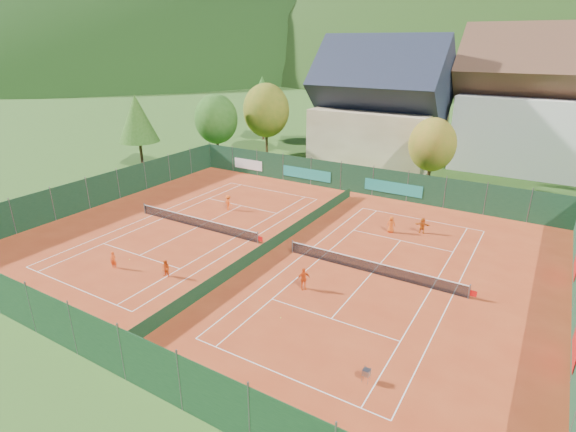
# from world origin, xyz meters

# --- Properties ---
(ground) EXTENTS (600.00, 600.00, 0.00)m
(ground) POSITION_xyz_m (0.00, 0.00, -0.02)
(ground) COLOR #2C551A
(ground) RESTS_ON ground
(clay_pad) EXTENTS (40.00, 32.00, 0.01)m
(clay_pad) POSITION_xyz_m (0.00, 0.00, 0.01)
(clay_pad) COLOR #A83818
(clay_pad) RESTS_ON ground
(court_markings_left) EXTENTS (11.03, 23.83, 0.00)m
(court_markings_left) POSITION_xyz_m (-8.00, 0.00, 0.01)
(court_markings_left) COLOR white
(court_markings_left) RESTS_ON ground
(court_markings_right) EXTENTS (11.03, 23.83, 0.00)m
(court_markings_right) POSITION_xyz_m (8.00, 0.00, 0.01)
(court_markings_right) COLOR white
(court_markings_right) RESTS_ON ground
(tennis_net_left) EXTENTS (13.30, 0.10, 1.02)m
(tennis_net_left) POSITION_xyz_m (-7.85, 0.00, 0.51)
(tennis_net_left) COLOR #59595B
(tennis_net_left) RESTS_ON ground
(tennis_net_right) EXTENTS (13.30, 0.10, 1.02)m
(tennis_net_right) POSITION_xyz_m (8.15, 0.00, 0.51)
(tennis_net_right) COLOR #59595B
(tennis_net_right) RESTS_ON ground
(court_divider) EXTENTS (0.03, 28.80, 1.00)m
(court_divider) POSITION_xyz_m (0.00, 0.00, 0.50)
(court_divider) COLOR #13351C
(court_divider) RESTS_ON ground
(fence_north) EXTENTS (40.00, 0.10, 3.00)m
(fence_north) POSITION_xyz_m (-0.46, 15.99, 1.47)
(fence_north) COLOR #13351F
(fence_north) RESTS_ON ground
(fence_south) EXTENTS (40.00, 0.04, 3.00)m
(fence_south) POSITION_xyz_m (0.00, -16.00, 1.50)
(fence_south) COLOR #14371B
(fence_south) RESTS_ON ground
(fence_west) EXTENTS (0.04, 32.00, 3.00)m
(fence_west) POSITION_xyz_m (-20.00, 0.00, 1.50)
(fence_west) COLOR #12321C
(fence_west) RESTS_ON ground
(chalet) EXTENTS (16.20, 12.00, 16.00)m
(chalet) POSITION_xyz_m (-3.00, 30.00, 6.62)
(chalet) COLOR beige
(chalet) RESTS_ON ground
(hotel_block_a) EXTENTS (21.60, 11.00, 17.25)m
(hotel_block_a) POSITION_xyz_m (16.00, 36.00, 7.38)
(hotel_block_a) COLOR silver
(hotel_block_a) RESTS_ON ground
(tree_west_front) EXTENTS (5.72, 5.72, 8.69)m
(tree_west_front) POSITION_xyz_m (-22.00, 20.00, 5.39)
(tree_west_front) COLOR #462C19
(tree_west_front) RESTS_ON ground
(tree_west_mid) EXTENTS (6.44, 6.44, 9.78)m
(tree_west_mid) POSITION_xyz_m (-18.00, 26.00, 6.07)
(tree_west_mid) COLOR #402E17
(tree_west_mid) RESTS_ON ground
(tree_west_back) EXTENTS (5.60, 5.60, 10.00)m
(tree_west_back) POSITION_xyz_m (-24.00, 34.00, 6.74)
(tree_west_back) COLOR #442718
(tree_west_back) RESTS_ON ground
(tree_center) EXTENTS (5.01, 5.01, 7.60)m
(tree_center) POSITION_xyz_m (6.00, 22.00, 4.72)
(tree_center) COLOR #472B19
(tree_center) RESTS_ON ground
(tree_west_side) EXTENTS (5.04, 5.04, 9.00)m
(tree_west_side) POSITION_xyz_m (-28.00, 12.00, 6.06)
(tree_west_side) COLOR #452718
(tree_west_side) RESTS_ON ground
(ball_hopper) EXTENTS (0.34, 0.34, 0.80)m
(ball_hopper) POSITION_xyz_m (11.67, -10.21, 0.56)
(ball_hopper) COLOR slate
(ball_hopper) RESTS_ON ground
(loose_ball_0) EXTENTS (0.07, 0.07, 0.07)m
(loose_ball_0) POSITION_xyz_m (-8.06, -7.30, 0.03)
(loose_ball_0) COLOR #CCD833
(loose_ball_0) RESTS_ON ground
(loose_ball_1) EXTENTS (0.07, 0.07, 0.07)m
(loose_ball_1) POSITION_xyz_m (5.44, -7.87, 0.03)
(loose_ball_1) COLOR #CCD833
(loose_ball_1) RESTS_ON ground
(player_left_near) EXTENTS (0.55, 0.46, 1.28)m
(player_left_near) POSITION_xyz_m (-7.96, -8.71, 0.64)
(player_left_near) COLOR #F14B15
(player_left_near) RESTS_ON ground
(player_left_mid) EXTENTS (0.64, 0.52, 1.24)m
(player_left_mid) POSITION_xyz_m (-3.86, -7.71, 0.62)
(player_left_mid) COLOR #E25014
(player_left_mid) RESTS_ON ground
(player_left_far) EXTENTS (1.05, 0.77, 1.45)m
(player_left_far) POSITION_xyz_m (-8.39, 4.90, 0.72)
(player_left_far) COLOR #F65515
(player_left_far) RESTS_ON ground
(player_right_near) EXTENTS (0.85, 0.93, 1.53)m
(player_right_near) POSITION_xyz_m (4.96, -4.30, 0.76)
(player_right_near) COLOR #DF4D13
(player_right_near) RESTS_ON ground
(player_right_far_a) EXTENTS (0.81, 0.66, 1.44)m
(player_right_far_a) POSITION_xyz_m (6.73, 7.60, 0.72)
(player_right_far_a) COLOR #D34D12
(player_right_far_a) RESTS_ON ground
(player_right_far_b) EXTENTS (1.31, 0.61, 1.36)m
(player_right_far_b) POSITION_xyz_m (9.02, 8.81, 0.68)
(player_right_far_b) COLOR #CE5912
(player_right_far_b) RESTS_ON ground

